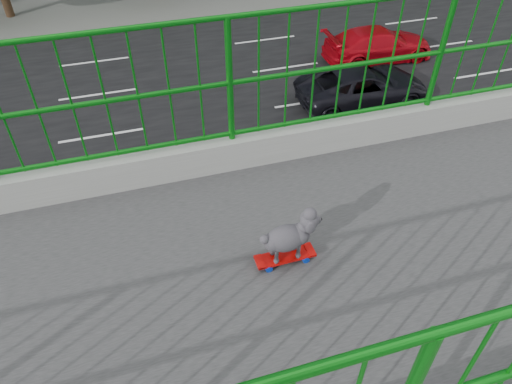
{
  "coord_description": "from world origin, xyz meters",
  "views": [
    {
      "loc": [
        2.06,
        1.18,
        9.79
      ],
      "look_at": [
        -1.06,
        2.12,
        6.91
      ],
      "focal_mm": 33.51,
      "sensor_mm": 36.0,
      "label": 1
    }
  ],
  "objects_px": {
    "car_2": "(362,87)",
    "car_3": "(378,44)",
    "car_0": "(14,291)",
    "car_1": "(293,153)",
    "car_5": "(467,192)",
    "skateboard": "(285,257)",
    "poodle": "(289,236)"
  },
  "relations": [
    {
      "from": "car_2",
      "to": "car_3",
      "type": "xyz_separation_m",
      "value": [
        -3.2,
        2.35,
        0.01
      ]
    },
    {
      "from": "car_0",
      "to": "car_1",
      "type": "distance_m",
      "value": 8.63
    },
    {
      "from": "car_5",
      "to": "car_2",
      "type": "bearing_deg",
      "value": -178.9
    },
    {
      "from": "skateboard",
      "to": "car_1",
      "type": "xyz_separation_m",
      "value": [
        -9.06,
        3.73,
        -6.34
      ]
    },
    {
      "from": "car_3",
      "to": "car_2",
      "type": "bearing_deg",
      "value": 143.74
    },
    {
      "from": "skateboard",
      "to": "poodle",
      "type": "height_order",
      "value": "poodle"
    },
    {
      "from": "car_5",
      "to": "car_1",
      "type": "bearing_deg",
      "value": -127.71
    },
    {
      "from": "skateboard",
      "to": "car_3",
      "type": "bearing_deg",
      "value": 146.12
    },
    {
      "from": "car_3",
      "to": "car_5",
      "type": "bearing_deg",
      "value": 166.95
    },
    {
      "from": "car_0",
      "to": "car_5",
      "type": "height_order",
      "value": "car_0"
    },
    {
      "from": "poodle",
      "to": "car_5",
      "type": "xyz_separation_m",
      "value": [
        -5.86,
        7.84,
        -6.56
      ]
    },
    {
      "from": "skateboard",
      "to": "car_0",
      "type": "xyz_separation_m",
      "value": [
        -5.86,
        -4.29,
        -6.27
      ]
    },
    {
      "from": "car_0",
      "to": "car_2",
      "type": "xyz_separation_m",
      "value": [
        -6.4,
        12.03,
        -0.07
      ]
    },
    {
      "from": "poodle",
      "to": "car_1",
      "type": "height_order",
      "value": "poodle"
    },
    {
      "from": "car_2",
      "to": "car_5",
      "type": "height_order",
      "value": "car_5"
    },
    {
      "from": "poodle",
      "to": "skateboard",
      "type": "bearing_deg",
      "value": -90.0
    },
    {
      "from": "car_0",
      "to": "car_3",
      "type": "height_order",
      "value": "car_0"
    },
    {
      "from": "poodle",
      "to": "car_5",
      "type": "bearing_deg",
      "value": 126.03
    },
    {
      "from": "car_2",
      "to": "car_3",
      "type": "height_order",
      "value": "car_3"
    },
    {
      "from": "car_3",
      "to": "car_5",
      "type": "relative_size",
      "value": 1.14
    },
    {
      "from": "car_3",
      "to": "poodle",
      "type": "bearing_deg",
      "value": 146.94
    },
    {
      "from": "skateboard",
      "to": "car_2",
      "type": "xyz_separation_m",
      "value": [
        -12.26,
        7.74,
        -6.34
      ]
    },
    {
      "from": "skateboard",
      "to": "car_0",
      "type": "height_order",
      "value": "skateboard"
    },
    {
      "from": "poodle",
      "to": "car_5",
      "type": "distance_m",
      "value": 11.78
    },
    {
      "from": "car_1",
      "to": "skateboard",
      "type": "bearing_deg",
      "value": -22.35
    },
    {
      "from": "skateboard",
      "to": "poodle",
      "type": "xyz_separation_m",
      "value": [
        -0.0,
        0.03,
        0.22
      ]
    },
    {
      "from": "car_0",
      "to": "car_3",
      "type": "xyz_separation_m",
      "value": [
        -9.6,
        14.38,
        -0.06
      ]
    },
    {
      "from": "car_1",
      "to": "car_3",
      "type": "bearing_deg",
      "value": 135.16
    },
    {
      "from": "skateboard",
      "to": "car_1",
      "type": "height_order",
      "value": "skateboard"
    },
    {
      "from": "car_2",
      "to": "poodle",
      "type": "bearing_deg",
      "value": 147.81
    },
    {
      "from": "poodle",
      "to": "car_1",
      "type": "bearing_deg",
      "value": 157.03
    },
    {
      "from": "car_0",
      "to": "car_1",
      "type": "bearing_deg",
      "value": 111.76
    }
  ]
}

